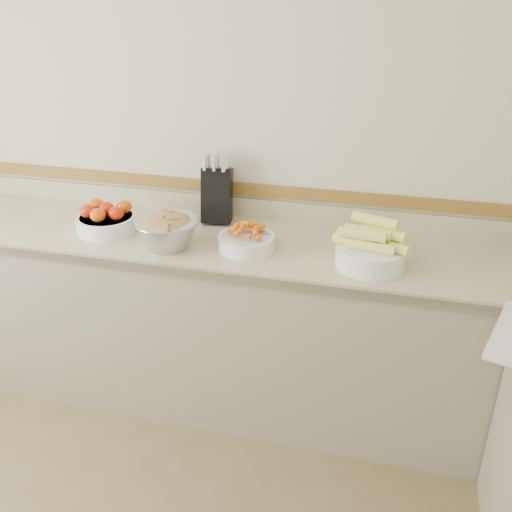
% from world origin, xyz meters
% --- Properties ---
extents(back_wall, '(4.00, 0.00, 4.00)m').
position_xyz_m(back_wall, '(0.00, 2.00, 1.30)').
color(back_wall, beige).
rests_on(back_wall, ground_plane).
extents(counter_back, '(4.00, 0.65, 1.08)m').
position_xyz_m(counter_back, '(0.00, 1.68, 0.45)').
color(counter_back, tan).
rests_on(counter_back, ground_plane).
extents(knife_block, '(0.17, 0.20, 0.35)m').
position_xyz_m(knife_block, '(0.01, 1.90, 1.04)').
color(knife_block, black).
rests_on(knife_block, counter_back).
extents(tomato_bowl, '(0.29, 0.29, 0.14)m').
position_xyz_m(tomato_bowl, '(-0.47, 1.64, 0.96)').
color(tomato_bowl, white).
rests_on(tomato_bowl, counter_back).
extents(cherry_tomato_bowl, '(0.26, 0.26, 0.14)m').
position_xyz_m(cherry_tomato_bowl, '(0.24, 1.61, 0.95)').
color(cherry_tomato_bowl, white).
rests_on(cherry_tomato_bowl, counter_back).
extents(corn_bowl, '(0.33, 0.30, 0.22)m').
position_xyz_m(corn_bowl, '(0.79, 1.58, 0.97)').
color(corn_bowl, white).
rests_on(corn_bowl, counter_back).
extents(rhubarb_bowl, '(0.29, 0.29, 0.16)m').
position_xyz_m(rhubarb_bowl, '(-0.11, 1.54, 0.99)').
color(rhubarb_bowl, '#B2B2BA').
rests_on(rhubarb_bowl, counter_back).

